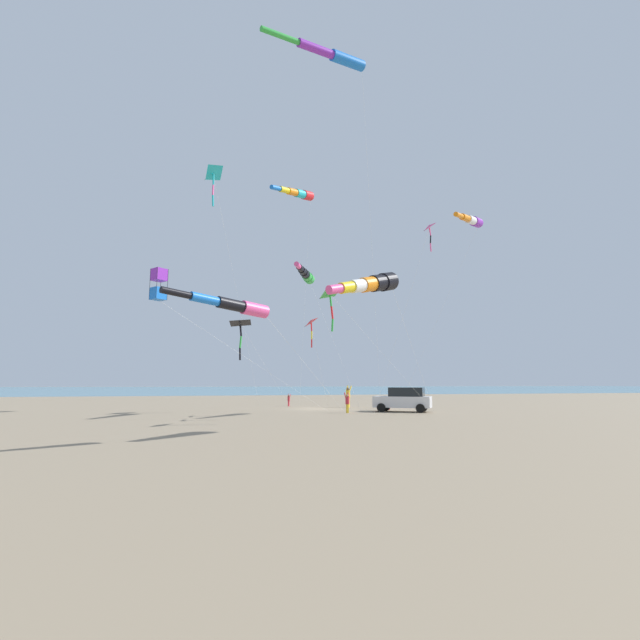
# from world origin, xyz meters

# --- Properties ---
(ground_plane) EXTENTS (600.00, 600.00, 0.00)m
(ground_plane) POSITION_xyz_m (0.00, 0.00, 0.00)
(ground_plane) COLOR gray
(ocean_water_strip) EXTENTS (240.00, 600.00, 0.01)m
(ocean_water_strip) POSITION_xyz_m (165.00, 0.00, 0.00)
(ocean_water_strip) COLOR teal
(ocean_water_strip) RESTS_ON ground_plane
(parked_car) EXTENTS (3.92, 4.60, 1.85)m
(parked_car) POSITION_xyz_m (-5.75, -5.56, 0.95)
(parked_car) COLOR silver
(parked_car) RESTS_ON ground_plane
(cooler_box) EXTENTS (0.62, 0.42, 0.42)m
(cooler_box) POSITION_xyz_m (-2.91, -5.27, 0.21)
(cooler_box) COLOR red
(cooler_box) RESTS_ON ground_plane
(person_adult_flyer) EXTENTS (0.70, 0.69, 1.97)m
(person_adult_flyer) POSITION_xyz_m (1.42, -3.38, 1.07)
(person_adult_flyer) COLOR gold
(person_adult_flyer) RESTS_ON ground_plane
(person_child_green_jacket) EXTENTS (0.45, 0.35, 1.49)m
(person_child_green_jacket) POSITION_xyz_m (-5.95, -0.95, 0.81)
(person_child_green_jacket) COLOR gold
(person_child_green_jacket) RESTS_ON ground_plane
(person_child_grey_jacket) EXTENTS (0.41, 0.39, 1.15)m
(person_child_grey_jacket) POSITION_xyz_m (4.87, 1.47, 0.63)
(person_child_grey_jacket) COLOR #B72833
(person_child_grey_jacket) RESTS_ON ground_plane
(kite_delta_white_trailing) EXTENTS (9.17, 6.65, 7.22)m
(kite_delta_white_trailing) POSITION_xyz_m (-3.01, 6.82, 6.80)
(kite_delta_white_trailing) COLOR black
(kite_delta_white_trailing) RESTS_ON ground_plane
(kite_windsock_checkered_midright) EXTENTS (13.01, 11.74, 7.64)m
(kite_windsock_checkered_midright) POSITION_xyz_m (-18.78, 1.92, 6.79)
(kite_windsock_checkered_midright) COLOR black
(kite_windsock_checkered_midright) RESTS_ON ground_plane
(kite_delta_long_streamer_right) EXTENTS (10.60, 4.43, 6.82)m
(kite_delta_long_streamer_right) POSITION_xyz_m (-7.51, 2.21, 6.43)
(kite_delta_long_streamer_right) COLOR red
(kite_delta_long_streamer_right) RESTS_ON ground_plane
(kite_delta_orange_high_right) EXTENTS (12.12, 5.89, 18.01)m
(kite_delta_orange_high_right) POSITION_xyz_m (-6.01, 9.29, 17.43)
(kite_delta_orange_high_right) COLOR #1EB7C6
(kite_delta_orange_high_right) RESTS_ON ground_plane
(kite_delta_purple_drifting) EXTENTS (5.13, 2.98, 13.09)m
(kite_delta_purple_drifting) POSITION_xyz_m (-11.46, -5.13, 12.69)
(kite_delta_purple_drifting) COLOR #EF4C93
(kite_delta_purple_drifting) RESTS_ON ground_plane
(kite_windsock_rainbow_low_near) EXTENTS (9.26, 4.65, 19.67)m
(kite_windsock_rainbow_low_near) POSITION_xyz_m (-1.09, 1.95, 18.82)
(kite_windsock_rainbow_low_near) COLOR red
(kite_windsock_rainbow_low_near) RESTS_ON ground_plane
(kite_windsock_magenta_far_left) EXTENTS (10.28, 5.05, 15.78)m
(kite_windsock_magenta_far_left) POSITION_xyz_m (-7.91, -10.79, 15.03)
(kite_windsock_magenta_far_left) COLOR purple
(kite_windsock_magenta_far_left) RESTS_ON ground_plane
(kite_delta_green_low_center) EXTENTS (7.49, 10.78, 7.70)m
(kite_delta_green_low_center) POSITION_xyz_m (-13.82, 2.57, 7.28)
(kite_delta_green_low_center) COLOR green
(kite_delta_green_low_center) RESTS_ON ground_plane
(kite_windsock_teal_far_right) EXTENTS (4.80, 6.31, 10.70)m
(kite_windsock_teal_far_right) POSITION_xyz_m (-5.97, 2.27, 10.29)
(kite_windsock_teal_far_right) COLOR green
(kite_windsock_teal_far_right) RESTS_ON ground_plane
(kite_box_yellow_midlevel) EXTENTS (8.73, 12.45, 8.45)m
(kite_box_yellow_midlevel) POSITION_xyz_m (-12.48, 11.99, 7.57)
(kite_box_yellow_midlevel) COLOR purple
(kite_box_yellow_midlevel) RESTS_ON ground_plane
(kite_windsock_striped_overhead) EXTENTS (14.36, 11.08, 5.37)m
(kite_windsock_striped_overhead) POSITION_xyz_m (-21.25, 8.42, 5.09)
(kite_windsock_striped_overhead) COLOR #EF4C93
(kite_windsock_striped_overhead) RESTS_ON ground_plane
(kite_windsock_red_high_left) EXTENTS (11.51, 11.01, 22.27)m
(kite_windsock_red_high_left) POSITION_xyz_m (-14.89, 2.73, 21.52)
(kite_windsock_red_high_left) COLOR blue
(kite_windsock_red_high_left) RESTS_ON ground_plane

